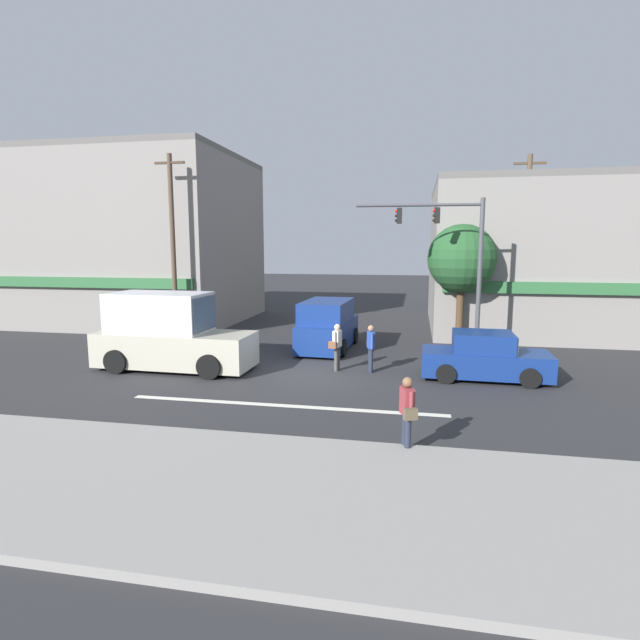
% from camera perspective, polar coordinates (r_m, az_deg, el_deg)
% --- Properties ---
extents(ground_plane, '(120.00, 120.00, 0.00)m').
position_cam_1_polar(ground_plane, '(17.33, -1.12, -6.21)').
color(ground_plane, '#2B2B2D').
extents(lane_marking_stripe, '(9.00, 0.24, 0.01)m').
position_cam_1_polar(lane_marking_stripe, '(14.06, -4.14, -9.73)').
color(lane_marking_stripe, silver).
rests_on(lane_marking_stripe, ground).
extents(sidewalk_curb, '(40.00, 5.00, 0.16)m').
position_cam_1_polar(sidewalk_curb, '(9.65, -12.27, -18.27)').
color(sidewalk_curb, gray).
rests_on(sidewalk_curb, ground).
extents(building_left_block, '(12.99, 10.32, 9.48)m').
position_cam_1_polar(building_left_block, '(31.72, -20.68, 8.56)').
color(building_left_block, gray).
rests_on(building_left_block, ground).
extents(building_right_corner, '(13.43, 10.84, 7.57)m').
position_cam_1_polar(building_right_corner, '(29.18, 26.08, 6.43)').
color(building_right_corner, gray).
rests_on(building_right_corner, ground).
extents(street_tree, '(2.94, 2.94, 5.33)m').
position_cam_1_polar(street_tree, '(22.53, 15.91, 6.73)').
color(street_tree, '#4C3823').
rests_on(street_tree, ground).
extents(utility_pole_near_left, '(1.40, 0.22, 8.44)m').
position_cam_1_polar(utility_pole_near_left, '(23.81, -16.45, 8.08)').
color(utility_pole_near_left, brown).
rests_on(utility_pole_near_left, ground).
extents(utility_pole_far_right, '(1.40, 0.22, 8.50)m').
position_cam_1_polar(utility_pole_far_right, '(25.24, 22.39, 7.87)').
color(utility_pole_far_right, brown).
rests_on(utility_pole_far_right, ground).
extents(traffic_light_mast, '(4.89, 0.37, 6.20)m').
position_cam_1_polar(traffic_light_mast, '(20.17, 15.12, 7.57)').
color(traffic_light_mast, '#47474C').
rests_on(traffic_light_mast, ground).
extents(van_crossing_center, '(2.20, 4.68, 2.11)m').
position_cam_1_polar(van_crossing_center, '(21.30, 0.89, -0.67)').
color(van_crossing_center, navy).
rests_on(van_crossing_center, ground).
extents(sedan_crossing_leftbound, '(4.14, 1.95, 1.58)m').
position_cam_1_polar(sedan_crossing_leftbound, '(17.42, 18.28, -4.15)').
color(sedan_crossing_leftbound, navy).
rests_on(sedan_crossing_leftbound, ground).
extents(box_truck_waiting_far, '(5.65, 2.34, 2.75)m').
position_cam_1_polar(box_truck_waiting_far, '(18.57, -16.81, -1.62)').
color(box_truck_waiting_far, '#B7B29E').
rests_on(box_truck_waiting_far, ground).
extents(pedestrian_foreground_with_bag, '(0.40, 0.69, 1.67)m').
position_cam_1_polar(pedestrian_foreground_with_bag, '(10.85, 9.93, -10.15)').
color(pedestrian_foreground_with_bag, '#232838').
rests_on(pedestrian_foreground_with_bag, ground).
extents(pedestrian_mid_crossing, '(0.41, 0.67, 1.67)m').
position_cam_1_polar(pedestrian_mid_crossing, '(17.61, 1.93, -2.80)').
color(pedestrian_mid_crossing, '#4C4742').
rests_on(pedestrian_mid_crossing, ground).
extents(pedestrian_far_side, '(0.34, 0.69, 1.67)m').
position_cam_1_polar(pedestrian_far_side, '(17.49, 5.82, -2.91)').
color(pedestrian_far_side, '#232838').
rests_on(pedestrian_far_side, ground).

